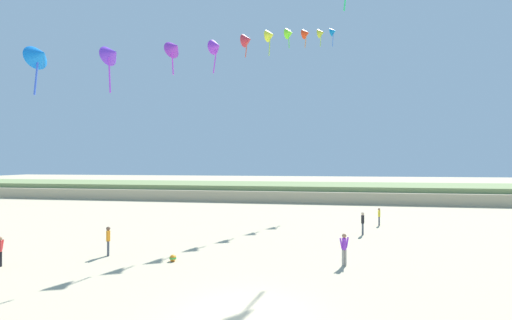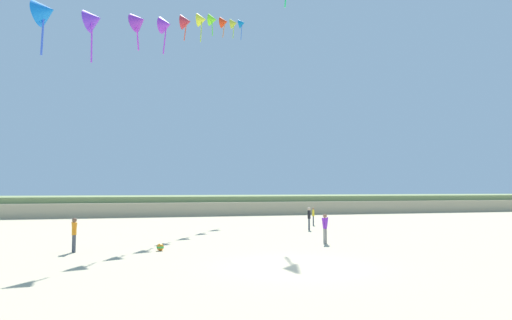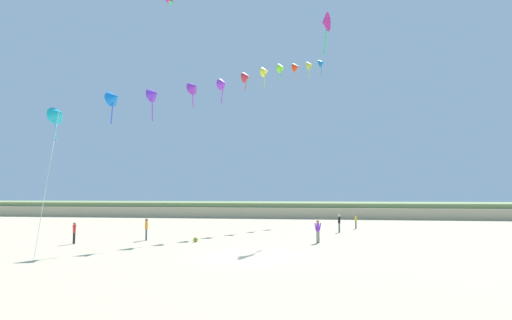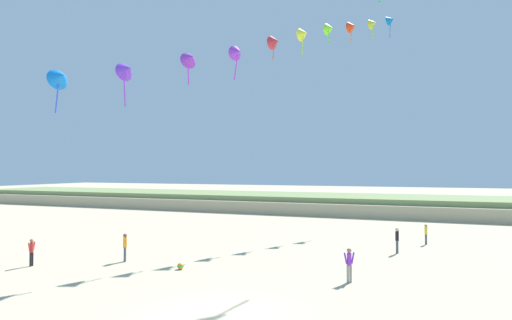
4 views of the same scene
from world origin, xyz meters
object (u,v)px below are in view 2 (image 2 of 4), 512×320
at_px(person_near_left, 313,215).
at_px(person_far_left, 309,217).
at_px(person_near_right, 325,226).
at_px(person_mid_center, 74,232).
at_px(beach_ball, 160,247).

bearing_deg(person_near_left, person_far_left, -115.51).
distance_m(person_near_right, person_far_left, 8.21).
bearing_deg(person_near_right, person_mid_center, -179.21).
relative_size(person_near_left, person_near_right, 0.89).
height_order(person_mid_center, person_far_left, person_far_left).
bearing_deg(beach_ball, person_far_left, 37.45).
relative_size(person_mid_center, beach_ball, 4.62).
relative_size(person_near_left, person_far_left, 0.88).
relative_size(person_near_right, person_mid_center, 1.00).
relative_size(person_near_left, beach_ball, 4.10).
height_order(person_near_left, beach_ball, person_near_left).
xyz_separation_m(person_near_right, beach_ball, (-9.08, -0.63, -0.78)).
xyz_separation_m(person_near_left, person_far_left, (-1.94, -4.07, 0.12)).
distance_m(person_far_left, beach_ball, 14.10).
distance_m(person_near_left, person_near_right, 12.67).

